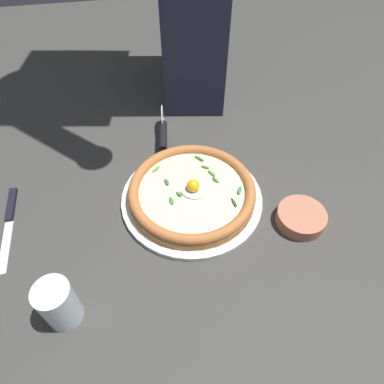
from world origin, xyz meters
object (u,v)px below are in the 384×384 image
(side_bowl, at_px, (301,218))
(pizza, at_px, (192,192))
(pizza_cutter, at_px, (162,131))
(table_knife, at_px, (10,215))
(drinking_glass, at_px, (60,305))

(side_bowl, bearing_deg, pizza, 155.89)
(side_bowl, relative_size, pizza_cutter, 0.67)
(pizza, bearing_deg, pizza_cutter, 100.87)
(pizza_cutter, bearing_deg, side_bowl, -49.91)
(side_bowl, xyz_separation_m, table_knife, (-0.64, 0.13, -0.01))
(side_bowl, bearing_deg, drinking_glass, -166.07)
(pizza, xyz_separation_m, pizza_cutter, (-0.04, 0.22, 0.01))
(side_bowl, distance_m, table_knife, 0.65)
(pizza, height_order, drinking_glass, drinking_glass)
(table_knife, relative_size, drinking_glass, 2.24)
(side_bowl, height_order, drinking_glass, drinking_glass)
(table_knife, height_order, drinking_glass, drinking_glass)
(pizza, height_order, pizza_cutter, pizza_cutter)
(pizza, bearing_deg, drinking_glass, -140.72)
(table_knife, bearing_deg, side_bowl, -11.28)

